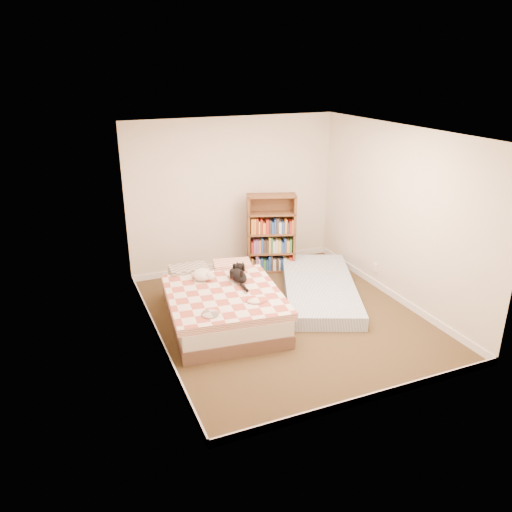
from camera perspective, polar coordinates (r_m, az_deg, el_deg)
name	(u,v)px	position (r m, az deg, el deg)	size (l,w,h in m)	color
room	(287,235)	(6.45, 3.61, 2.44)	(3.51, 4.01, 2.51)	#3F301B
bed	(221,303)	(6.79, -3.98, -5.37)	(1.62, 2.11, 0.53)	brown
bookshelf	(270,242)	(8.25, 1.66, 1.62)	(0.86, 0.50, 1.31)	brown
floor_mattress	(319,288)	(7.58, 7.25, -3.67)	(1.02, 2.27, 0.20)	#6988B0
black_cat	(237,274)	(6.88, -2.16, -2.11)	(0.38, 0.75, 0.17)	black
white_dog	(203,275)	(6.91, -6.03, -2.13)	(0.32, 0.35, 0.15)	white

